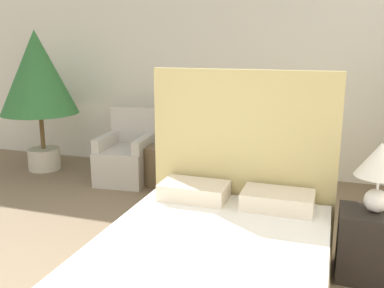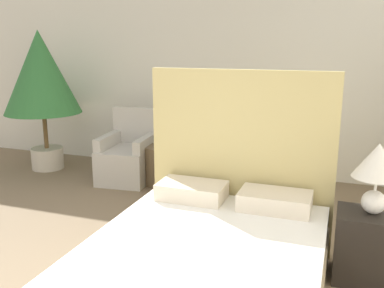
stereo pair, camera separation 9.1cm
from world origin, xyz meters
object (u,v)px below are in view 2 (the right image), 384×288
object	(u,v)px
armchair_near_window_right	(192,166)
bed	(208,259)
potted_palm	(41,76)
table_lamp	(377,167)
nightstand	(369,247)
armchair_near_window_left	(128,159)
side_table	(160,165)

from	to	relation	value
armchair_near_window_right	bed	bearing A→B (deg)	-73.11
armchair_near_window_right	potted_palm	distance (m)	2.45
table_lamp	armchair_near_window_right	bearing A→B (deg)	142.14
bed	table_lamp	xyz separation A→B (m)	(1.07, 0.64, 0.60)
armchair_near_window_right	nightstand	xyz separation A→B (m)	(1.95, -1.53, -0.01)
bed	armchair_near_window_left	bearing A→B (deg)	129.45
bed	side_table	xyz separation A→B (m)	(-1.33, 2.16, -0.04)
nightstand	table_lamp	world-z (taller)	table_lamp
armchair_near_window_right	nightstand	world-z (taller)	armchair_near_window_right
potted_palm	side_table	distance (m)	2.07
nightstand	armchair_near_window_left	bearing A→B (deg)	151.70
bed	table_lamp	world-z (taller)	bed
potted_palm	table_lamp	world-z (taller)	potted_palm
bed	nightstand	bearing A→B (deg)	30.27
bed	armchair_near_window_right	size ratio (longest dim) A/B	2.21
armchair_near_window_left	table_lamp	xyz separation A→B (m)	(2.84, -1.52, 0.61)
nightstand	table_lamp	size ratio (longest dim) A/B	1.01
nightstand	bed	bearing A→B (deg)	-149.73
bed	side_table	size ratio (longest dim) A/B	4.09
armchair_near_window_right	side_table	xyz separation A→B (m)	(-0.44, 0.00, -0.03)
armchair_near_window_left	armchair_near_window_right	xyz separation A→B (m)	(0.89, 0.00, 0.00)
potted_palm	nightstand	distance (m)	4.60
armchair_near_window_left	nightstand	world-z (taller)	armchair_near_window_left
table_lamp	potted_palm	bearing A→B (deg)	158.86
bed	side_table	distance (m)	2.53
potted_palm	nightstand	size ratio (longest dim) A/B	3.61
bed	side_table	bearing A→B (deg)	121.56
armchair_near_window_right	potted_palm	bearing A→B (deg)	172.04
armchair_near_window_left	armchair_near_window_right	bearing A→B (deg)	-5.66
side_table	nightstand	bearing A→B (deg)	-32.65
armchair_near_window_left	table_lamp	bearing A→B (deg)	-33.78
side_table	table_lamp	bearing A→B (deg)	-32.45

